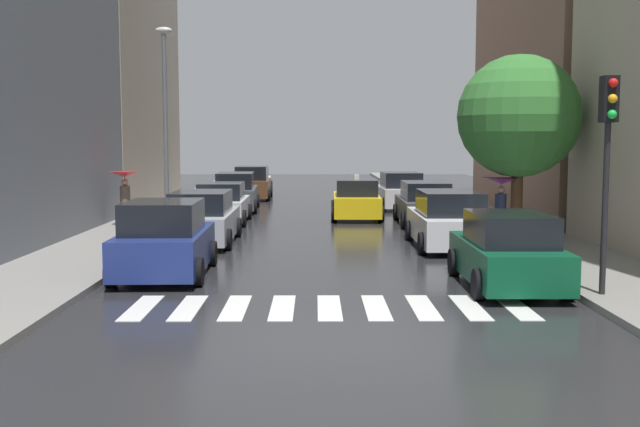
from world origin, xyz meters
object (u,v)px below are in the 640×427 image
Objects in this scene: parked_car_left_second at (202,219)px; taxi_midroad at (356,200)px; parked_car_right_nearest at (507,252)px; parked_car_right_third at (424,204)px; parked_car_left_nearest at (165,241)px; parked_car_left_third at (222,204)px; lamp_post_left at (165,113)px; traffic_light_right_corner at (608,136)px; street_tree_right at (519,116)px; parked_car_right_fourth at (400,192)px; parked_car_left_fourth at (236,193)px; pedestrian_foreground at (501,191)px; parked_car_left_sixth at (255,181)px; parked_car_right_second at (448,221)px; pedestrian_near_tree at (125,185)px; parked_car_left_fifth at (252,184)px.

taxi_midroad is (5.22, 7.55, -0.01)m from parked_car_left_second.
parked_car_right_nearest is (7.70, -7.03, -0.00)m from parked_car_left_second.
parked_car_left_nearest is at bearing 145.45° from parked_car_right_third.
parked_car_right_nearest is (7.80, -12.81, 0.02)m from parked_car_left_third.
traffic_light_right_corner is at bearing -47.46° from lamp_post_left.
parked_car_right_third is at bearing 111.48° from street_tree_right.
traffic_light_right_corner is at bearing -177.12° from parked_car_right_fourth.
parked_car_left_fourth is 6.36m from taxi_midroad.
pedestrian_foreground is at bearing -120.99° from parked_car_left_third.
parked_car_right_fourth is 20.50m from traffic_light_right_corner.
parked_car_right_nearest is 3.29m from traffic_light_right_corner.
street_tree_right reaches higher than parked_car_right_third.
parked_car_right_fourth is (7.72, -11.46, 0.08)m from parked_car_left_sixth.
parked_car_left_sixth is (-0.21, 23.24, -0.04)m from parked_car_left_second.
parked_car_left_nearest is at bearing -150.35° from street_tree_right.
parked_car_left_fourth reaches higher than parked_car_left_third.
parked_car_right_second is 1.09× the size of traffic_light_right_corner.
parked_car_left_third is 5.24m from parked_car_left_fourth.
parked_car_left_sixth is at bearing -0.95° from parked_car_left_nearest.
pedestrian_near_tree reaches higher than parked_car_left_sixth.
parked_car_left_sixth is at bearing 20.30° from taxi_midroad.
street_tree_right reaches higher than pedestrian_foreground.
pedestrian_foreground is 0.27× the size of lamp_post_left.
parked_car_left_nearest is 9.74m from pedestrian_near_tree.
parked_car_left_nearest is at bearing 179.70° from parked_car_left_third.
parked_car_left_nearest is 23.34m from parked_car_left_fifth.
parked_car_left_second reaches higher than parked_car_left_sixth.
street_tree_right reaches higher than traffic_light_right_corner.
lamp_post_left is (-9.47, 10.52, 3.41)m from parked_car_right_nearest.
parked_car_left_nearest is 0.97× the size of parked_car_left_fifth.
traffic_light_right_corner is (1.53, -1.47, 2.52)m from parked_car_right_nearest.
parked_car_right_fourth is 11.72m from pedestrian_foreground.
parked_car_right_nearest is at bearing -163.87° from parked_car_left_fifth.
traffic_light_right_corner is (9.23, -8.50, 2.52)m from parked_car_left_second.
parked_car_left_nearest is 28.84m from parked_car_left_sixth.
parked_car_right_second is (-0.19, 6.16, 0.03)m from parked_car_right_nearest.
lamp_post_left reaches higher than traffic_light_right_corner.
parked_car_left_third is 10.98m from pedestrian_foreground.
parked_car_right_third is (-0.01, 12.34, 0.00)m from parked_car_right_nearest.
lamp_post_left reaches higher than pedestrian_foreground.
parked_car_right_third is 6.47m from parked_car_right_fourth.
lamp_post_left reaches higher than parked_car_left_nearest.
pedestrian_foreground is (4.13, -7.32, 0.85)m from taxi_midroad.
lamp_post_left is (-1.77, 3.49, 3.41)m from parked_car_left_second.
taxi_midroad is 2.39× the size of pedestrian_foreground.
parked_car_left_second is at bearing 178.79° from parked_car_left_fifth.
parked_car_right_third reaches higher than parked_car_left_third.
parked_car_right_nearest is 7.99m from street_tree_right.
parked_car_left_fifth is at bearing 32.34° from parked_car_right_third.
traffic_light_right_corner is at bearing -108.67° from parked_car_left_nearest.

